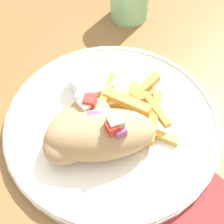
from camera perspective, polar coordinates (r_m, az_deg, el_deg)
table at (r=0.48m, az=2.80°, el=-6.50°), size 1.55×1.55×0.74m
plate at (r=0.43m, az=0.00°, el=-1.92°), size 0.29×0.29×0.02m
pita_sandwich_near at (r=0.38m, az=-2.08°, el=-4.13°), size 0.14×0.14×0.07m
pita_sandwich_far at (r=0.39m, az=-6.06°, el=-2.97°), size 0.11×0.07×0.06m
fries_pile at (r=0.42m, az=3.75°, el=0.77°), size 0.12×0.13×0.03m
sauce_ramekin at (r=0.45m, az=-3.26°, el=6.15°), size 0.07×0.07×0.03m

